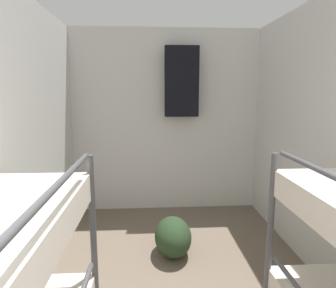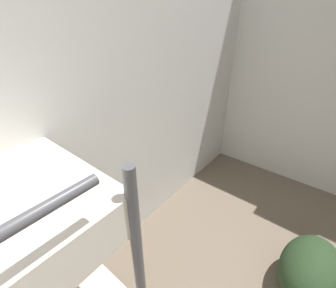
# 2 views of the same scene
# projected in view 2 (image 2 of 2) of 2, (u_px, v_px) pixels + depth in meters

# --- Properties ---
(wall_left) EXTENTS (0.06, 4.55, 2.47)m
(wall_left) POSITION_uv_depth(u_px,v_px,m) (9.00, 119.00, 0.98)
(wall_left) COLOR silver
(wall_left) RESTS_ON ground_plane
(duffel_bag) EXTENTS (0.37, 0.55, 0.37)m
(duffel_bag) POSITION_uv_depth(u_px,v_px,m) (311.00, 272.00, 1.45)
(duffel_bag) COLOR #23381E
(duffel_bag) RESTS_ON ground_plane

